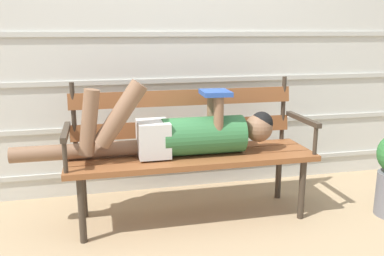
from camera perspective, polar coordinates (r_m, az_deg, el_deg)
name	(u,v)px	position (r m, az deg, el deg)	size (l,w,h in m)	color
ground_plane	(198,228)	(2.74, 0.85, -13.74)	(12.00, 12.00, 0.00)	tan
house_siding	(174,34)	(3.20, -2.55, 12.87)	(4.34, 0.08, 2.44)	beige
park_bench	(190,144)	(2.78, -0.33, -2.30)	(1.63, 0.49, 0.92)	brown
reclining_person	(182,133)	(2.67, -1.42, -0.67)	(1.70, 0.26, 0.52)	#33703D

